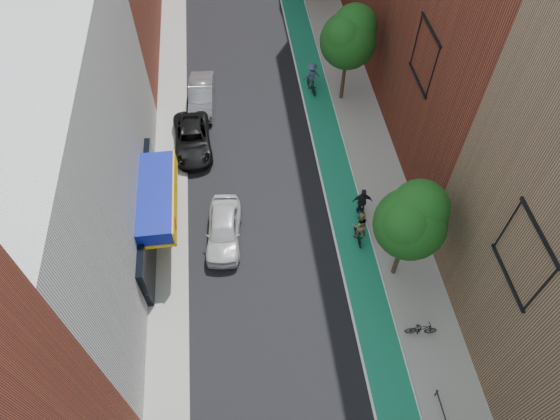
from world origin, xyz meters
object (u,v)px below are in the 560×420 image
object	(u,v)px
parked_car_silver	(201,95)
cyclist_lane_far	(312,79)
parked_car_black	(192,139)
cyclist_lane_near	(359,228)
parked_car_white	(224,230)
cyclist_lane_mid	(362,206)

from	to	relation	value
parked_car_silver	cyclist_lane_far	size ratio (longest dim) A/B	2.08
parked_car_black	cyclist_lane_near	xyz separation A→B (m)	(8.81, -8.17, 0.31)
parked_car_white	cyclist_lane_mid	distance (m)	7.72
cyclist_lane_near	cyclist_lane_far	bearing A→B (deg)	-89.15
cyclist_lane_near	cyclist_lane_far	world-z (taller)	cyclist_lane_near
parked_car_silver	parked_car_white	bearing A→B (deg)	-81.56
cyclist_lane_near	cyclist_lane_mid	bearing A→B (deg)	-109.61
parked_car_white	cyclist_lane_mid	xyz separation A→B (m)	(7.70, 0.57, 0.14)
parked_car_white	cyclist_lane_mid	world-z (taller)	cyclist_lane_mid
parked_car_black	cyclist_lane_mid	distance (m)	11.44
cyclist_lane_mid	parked_car_white	bearing A→B (deg)	10.65
cyclist_lane_near	cyclist_lane_mid	size ratio (longest dim) A/B	0.99
cyclist_lane_near	parked_car_silver	bearing A→B (deg)	-57.87
cyclist_lane_mid	parked_car_black	bearing A→B (deg)	-29.21
cyclist_lane_far	cyclist_lane_mid	bearing A→B (deg)	83.14
cyclist_lane_near	cyclist_lane_far	size ratio (longest dim) A/B	1.00
cyclist_lane_near	cyclist_lane_mid	xyz separation A→B (m)	(0.49, 1.51, -0.09)
parked_car_black	cyclist_lane_far	bearing A→B (deg)	27.04
cyclist_lane_near	parked_car_white	bearing A→B (deg)	-8.86
parked_car_white	cyclist_lane_near	world-z (taller)	cyclist_lane_near
parked_car_black	cyclist_lane_near	bearing A→B (deg)	-44.99
cyclist_lane_far	parked_car_white	bearing A→B (deg)	48.60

